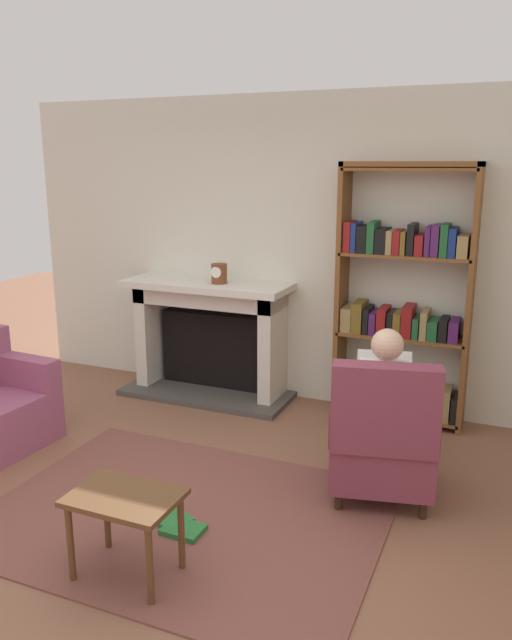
{
  "coord_description": "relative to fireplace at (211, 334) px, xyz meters",
  "views": [
    {
      "loc": [
        1.75,
        -2.71,
        2.12
      ],
      "look_at": [
        0.1,
        1.2,
        1.05
      ],
      "focal_mm": 35.11,
      "sensor_mm": 36.0,
      "label": 1
    }
  ],
  "objects": [
    {
      "name": "ground",
      "position": [
        0.82,
        -2.3,
        -0.57
      ],
      "size": [
        14.0,
        14.0,
        0.0
      ],
      "primitive_type": "plane",
      "color": "brown"
    },
    {
      "name": "back_wall",
      "position": [
        0.82,
        0.25,
        0.78
      ],
      "size": [
        5.6,
        0.1,
        2.7
      ],
      "primitive_type": "cube",
      "color": "silver",
      "rests_on": "ground"
    },
    {
      "name": "mantel_clock",
      "position": [
        0.14,
        -0.1,
        0.59
      ],
      "size": [
        0.14,
        0.14,
        0.18
      ],
      "color": "brown",
      "rests_on": "fireplace"
    },
    {
      "name": "side_table",
      "position": [
        0.83,
        -2.62,
        -0.18
      ],
      "size": [
        0.56,
        0.39,
        0.47
      ],
      "color": "brown",
      "rests_on": "ground"
    },
    {
      "name": "fireplace",
      "position": [
        0.0,
        0.0,
        0.0
      ],
      "size": [
        1.57,
        0.64,
        1.08
      ],
      "color": "#4C4742",
      "rests_on": "ground"
    },
    {
      "name": "armchair_reading",
      "position": [
        1.89,
        -1.34,
        -0.15
      ],
      "size": [
        0.77,
        0.75,
        0.97
      ],
      "rotation": [
        0.0,
        0.0,
        3.37
      ],
      "color": "#331E14",
      "rests_on": "ground"
    },
    {
      "name": "area_rug",
      "position": [
        0.82,
        -2.0,
        -0.57
      ],
      "size": [
        2.4,
        1.8,
        0.01
      ],
      "primitive_type": "cube",
      "color": "brown",
      "rests_on": "ground"
    },
    {
      "name": "bookshelf",
      "position": [
        1.73,
        0.03,
        0.42
      ],
      "size": [
        1.07,
        0.32,
        2.13
      ],
      "color": "brown",
      "rests_on": "ground"
    },
    {
      "name": "seated_reader",
      "position": [
        1.86,
        -1.23,
        0.05
      ],
      "size": [
        0.44,
        0.58,
        1.14
      ],
      "rotation": [
        0.0,
        0.0,
        3.37
      ],
      "color": "silver",
      "rests_on": "ground"
    },
    {
      "name": "scattered_books",
      "position": [
        0.84,
        -2.13,
        -0.54
      ],
      "size": [
        0.41,
        0.31,
        0.03
      ],
      "color": "#267233",
      "rests_on": "area_rug"
    }
  ]
}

